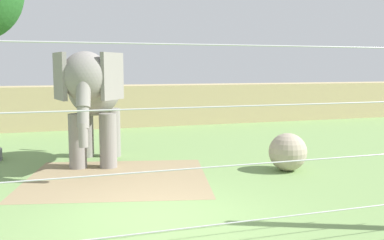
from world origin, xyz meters
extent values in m
plane|color=#759956|center=(0.00, 0.00, 0.00)|extent=(120.00, 120.00, 0.00)
cube|color=#937F5B|center=(-0.28, 3.23, 0.00)|extent=(5.43, 5.05, 0.01)
cube|color=tan|center=(0.00, 13.43, 1.00)|extent=(36.00, 1.80, 2.00)
cylinder|color=gray|center=(-0.34, 4.53, 0.78)|extent=(0.49, 0.49, 1.56)
cylinder|color=gray|center=(-1.18, 4.72, 0.78)|extent=(0.49, 0.49, 1.56)
cylinder|color=gray|center=(0.00, 6.09, 0.78)|extent=(0.49, 0.49, 1.56)
cylinder|color=gray|center=(-0.84, 6.27, 0.78)|extent=(0.49, 0.49, 1.56)
ellipsoid|color=gray|center=(-0.59, 5.40, 2.32)|extent=(2.15, 3.17, 1.79)
ellipsoid|color=gray|center=(-0.98, 3.63, 2.63)|extent=(1.44, 1.34, 1.29)
cube|color=gray|center=(-0.30, 3.59, 2.63)|extent=(0.70, 0.87, 1.23)
cube|color=gray|center=(-1.61, 3.88, 2.63)|extent=(0.33, 1.00, 1.23)
cylinder|color=gray|center=(-1.08, 3.16, 2.17)|extent=(0.47, 0.61, 0.70)
cylinder|color=gray|center=(-1.11, 3.03, 1.68)|extent=(0.37, 0.45, 0.66)
cylinder|color=gray|center=(-1.13, 2.94, 1.22)|extent=(0.27, 0.27, 0.61)
cylinder|color=gray|center=(-0.24, 6.98, 2.21)|extent=(0.18, 0.35, 0.89)
sphere|color=tan|center=(4.36, 2.60, 0.53)|extent=(1.06, 1.06, 1.06)
cylinder|color=#B7B7BC|center=(0.00, -2.56, 0.74)|extent=(12.05, 0.02, 0.02)
cylinder|color=#B7B7BC|center=(0.00, -2.56, 1.54)|extent=(12.05, 0.02, 0.02)
cylinder|color=#B7B7BC|center=(0.00, -2.56, 2.34)|extent=(12.05, 0.02, 0.02)
cylinder|color=#B7B7BC|center=(0.00, -2.56, 3.15)|extent=(12.05, 0.02, 0.02)
camera|label=1|loc=(-1.79, -7.83, 2.85)|focal=40.46mm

